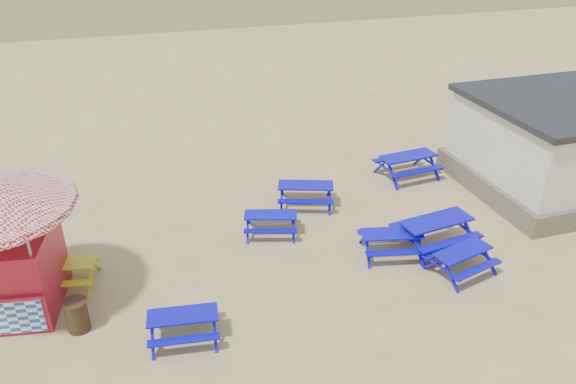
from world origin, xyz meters
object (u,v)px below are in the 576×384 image
object	(u,v)px
picnic_table_blue_a	(271,224)
picnic_table_yellow	(65,273)
picnic_table_blue_b	(306,195)
litter_bin	(77,315)

from	to	relation	value
picnic_table_blue_a	picnic_table_yellow	xyz separation A→B (m)	(-5.72, -0.82, 0.02)
picnic_table_blue_b	picnic_table_yellow	bearing A→B (deg)	-144.48
picnic_table_blue_a	picnic_table_yellow	size ratio (longest dim) A/B	0.98
picnic_table_blue_a	picnic_table_yellow	bearing A→B (deg)	-155.14
picnic_table_yellow	litter_bin	size ratio (longest dim) A/B	2.32
picnic_table_blue_a	litter_bin	xyz separation A→B (m)	(-5.38, -2.71, 0.08)
litter_bin	picnic_table_blue_b	bearing A→B (deg)	30.23
picnic_table_blue_b	litter_bin	bearing A→B (deg)	-130.67
picnic_table_blue_a	litter_bin	world-z (taller)	litter_bin
picnic_table_blue_b	litter_bin	distance (m)	8.01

